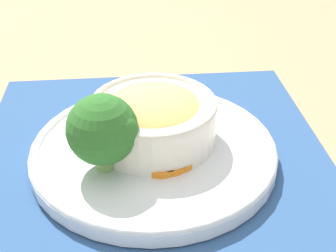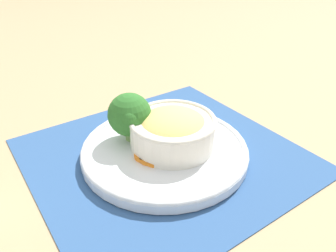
% 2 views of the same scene
% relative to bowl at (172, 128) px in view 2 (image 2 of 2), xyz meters
% --- Properties ---
extents(ground_plane, '(4.00, 4.00, 0.00)m').
position_rel_bowl_xyz_m(ground_plane, '(-0.00, 0.02, -0.05)').
color(ground_plane, tan).
extents(placemat, '(0.48, 0.49, 0.00)m').
position_rel_bowl_xyz_m(placemat, '(-0.00, 0.02, -0.05)').
color(placemat, '#2D5184').
rests_on(placemat, ground_plane).
extents(plate, '(0.30, 0.30, 0.02)m').
position_rel_bowl_xyz_m(plate, '(-0.00, 0.02, -0.04)').
color(plate, silver).
rests_on(plate, placemat).
extents(bowl, '(0.15, 0.15, 0.07)m').
position_rel_bowl_xyz_m(bowl, '(0.00, 0.00, 0.00)').
color(bowl, silver).
rests_on(bowl, plate).
extents(broccoli_floret, '(0.08, 0.08, 0.09)m').
position_rel_bowl_xyz_m(broccoli_floret, '(0.05, 0.06, 0.02)').
color(broccoli_floret, '#759E51').
rests_on(broccoli_floret, plate).
extents(carrot_slice_near, '(0.04, 0.04, 0.01)m').
position_rel_bowl_xyz_m(carrot_slice_near, '(-0.01, 0.06, -0.03)').
color(carrot_slice_near, orange).
rests_on(carrot_slice_near, plate).
extents(carrot_slice_middle, '(0.04, 0.04, 0.01)m').
position_rel_bowl_xyz_m(carrot_slice_middle, '(-0.02, 0.06, -0.03)').
color(carrot_slice_middle, orange).
rests_on(carrot_slice_middle, plate).
extents(carrot_slice_far, '(0.04, 0.04, 0.01)m').
position_rel_bowl_xyz_m(carrot_slice_far, '(-0.03, 0.05, -0.03)').
color(carrot_slice_far, orange).
rests_on(carrot_slice_far, plate).
extents(carrot_slice_extra, '(0.04, 0.04, 0.01)m').
position_rel_bowl_xyz_m(carrot_slice_extra, '(-0.04, 0.04, -0.03)').
color(carrot_slice_extra, orange).
rests_on(carrot_slice_extra, plate).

